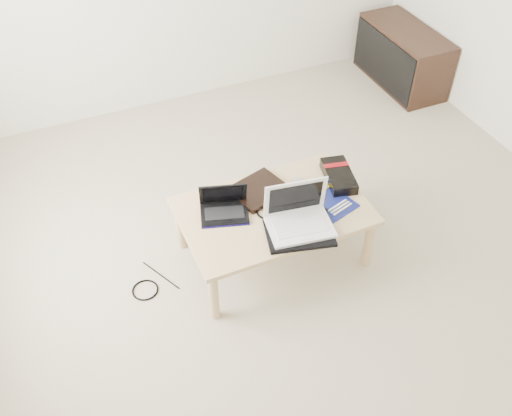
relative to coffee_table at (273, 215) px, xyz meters
name	(u,v)px	position (x,y,z in m)	size (l,w,h in m)	color
ground	(292,248)	(0.14, 0.00, -0.35)	(4.00, 4.00, 0.00)	beige
coffee_table	(273,215)	(0.00, 0.00, 0.00)	(1.10, 0.70, 0.40)	tan
media_cabinet	(402,57)	(1.91, 1.45, -0.10)	(0.41, 0.90, 0.50)	#341F15
book	(259,190)	(-0.02, 0.17, 0.06)	(0.38, 0.34, 0.03)	black
netbook	(224,207)	(-0.28, 0.09, 0.09)	(0.32, 0.27, 0.20)	black
tablet	(283,207)	(0.05, -0.01, 0.05)	(0.23, 0.17, 0.01)	black
remote	(307,189)	(0.26, 0.07, 0.06)	(0.10, 0.25, 0.02)	silver
neoprene_sleeve	(299,232)	(0.05, -0.24, 0.06)	(0.38, 0.27, 0.02)	black
white_laptop	(298,217)	(0.07, -0.18, 0.12)	(0.40, 0.31, 0.26)	white
motherboard	(326,201)	(0.32, -0.07, 0.05)	(0.34, 0.38, 0.01)	#0D1A56
gpu_box	(339,176)	(0.48, 0.08, 0.08)	(0.22, 0.34, 0.07)	black
cable_coil	(266,213)	(-0.06, -0.01, 0.05)	(0.11, 0.11, 0.01)	black
floor_cable_coil	(145,290)	(-0.82, 0.04, -0.35)	(0.16, 0.16, 0.01)	black
floor_cable_trail	(161,275)	(-0.70, 0.11, -0.35)	(0.01, 0.01, 0.32)	black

